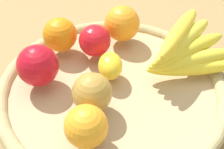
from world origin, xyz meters
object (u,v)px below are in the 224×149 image
apple_1 (38,65)px  orange_2 (60,35)px  apple_0 (92,93)px  orange_0 (122,23)px  lemon_0 (108,66)px  apple_2 (95,41)px  banana_bunch (187,50)px  orange_1 (86,126)px

apple_1 → orange_2: (0.10, -0.04, -0.00)m
apple_0 → orange_0: (0.20, -0.09, 0.00)m
orange_2 → lemon_0: bearing=-139.2°
apple_2 → banana_bunch: 0.19m
lemon_0 → banana_bunch: bearing=-90.3°
orange_2 → orange_0: size_ratio=0.93×
apple_0 → apple_1: size_ratio=0.89×
apple_2 → lemon_0: apple_2 is taller
orange_1 → orange_2: bearing=7.3°
orange_2 → apple_0: bearing=-164.8°
apple_1 → orange_0: bearing=-57.5°
apple_0 → lemon_0: bearing=-26.5°
banana_bunch → orange_0: size_ratio=2.36×
orange_1 → orange_0: size_ratio=0.88×
lemon_0 → orange_0: (0.12, -0.05, 0.02)m
orange_1 → orange_0: orange_0 is taller
orange_1 → orange_2: orange_2 is taller
apple_2 → orange_1: 0.23m
apple_1 → lemon_0: 0.13m
banana_bunch → apple_1: (0.00, 0.29, -0.01)m
orange_1 → orange_2: size_ratio=0.95×
orange_0 → apple_1: bearing=122.5°
orange_0 → apple_0: bearing=155.9°
lemon_0 → orange_0: 0.13m
apple_0 → lemon_0: (0.08, -0.04, -0.01)m
lemon_0 → orange_0: orange_0 is taller
apple_1 → orange_0: (0.12, -0.18, -0.00)m
apple_2 → lemon_0: 0.08m
orange_1 → orange_0: (0.27, -0.11, 0.00)m
orange_1 → orange_2: 0.25m
lemon_0 → orange_0: bearing=-22.6°
apple_0 → orange_0: 0.22m
orange_2 → lemon_0: 0.14m
banana_bunch → orange_1: size_ratio=2.68×
orange_1 → apple_1: (0.15, 0.08, 0.00)m
apple_2 → orange_1: orange_1 is taller
lemon_0 → orange_1: bearing=159.3°
apple_0 → orange_2: 0.19m
apple_0 → orange_1: size_ratio=1.02×
lemon_0 → apple_2: bearing=13.0°
orange_1 → banana_bunch: bearing=-55.4°
apple_2 → orange_0: 0.08m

